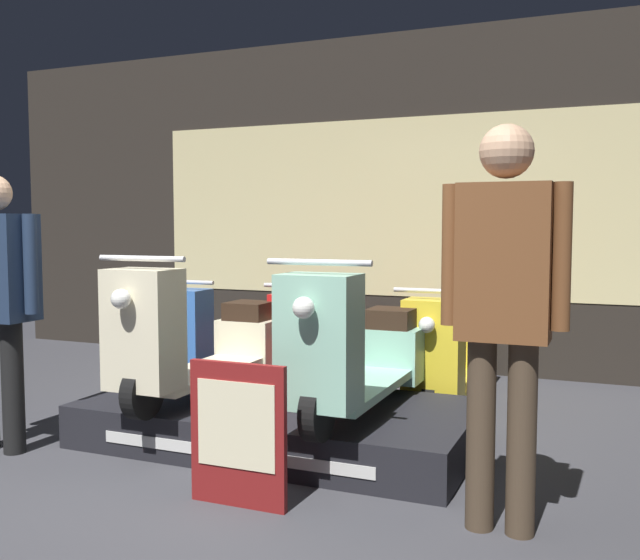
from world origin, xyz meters
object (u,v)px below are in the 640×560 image
scooter_display_left (198,342)px  scooter_display_right (357,353)px  scooter_backrow_0 (220,341)px  scooter_backrow_1 (328,348)px  person_right_browsing (504,295)px  price_sign_board (238,434)px  scooter_backrow_2 (451,357)px

scooter_display_left → scooter_display_right: 1.09m
scooter_backrow_0 → scooter_backrow_1: bearing=0.0°
scooter_backrow_0 → scooter_backrow_1: same height
person_right_browsing → price_sign_board: bearing=-170.7°
scooter_display_left → scooter_backrow_0: (-0.73, 1.50, -0.27)m
scooter_backrow_2 → price_sign_board: scooter_backrow_2 is taller
scooter_backrow_1 → price_sign_board: bearing=-78.3°
scooter_display_right → scooter_backrow_2: scooter_display_right is taller
scooter_display_left → scooter_backrow_0: scooter_display_left is taller
person_right_browsing → scooter_backrow_0: bearing=141.2°
scooter_backrow_2 → person_right_browsing: person_right_browsing is taller
scooter_display_left → scooter_backrow_1: 1.56m
scooter_display_right → person_right_browsing: (0.95, -0.72, 0.45)m
scooter_display_left → person_right_browsing: size_ratio=0.94×
scooter_display_left → scooter_backrow_1: bearing=78.7°
person_right_browsing → price_sign_board: 1.44m
scooter_display_right → scooter_backrow_0: scooter_display_right is taller
scooter_backrow_0 → scooter_display_left: bearing=-64.2°
person_right_browsing → price_sign_board: size_ratio=2.55×
scooter_display_left → scooter_backrow_1: size_ratio=1.00×
scooter_backrow_1 → scooter_backrow_2: bearing=0.0°
scooter_display_left → person_right_browsing: 2.21m
scooter_backrow_0 → scooter_backrow_2: size_ratio=1.00×
scooter_backrow_1 → scooter_display_right: bearing=-62.3°
scooter_display_right → person_right_browsing: 1.27m
scooter_backrow_0 → price_sign_board: size_ratio=2.40×
scooter_display_left → scooter_backrow_2: (1.33, 1.50, -0.27)m
scooter_display_left → person_right_browsing: bearing=-19.5°
scooter_backrow_0 → scooter_backrow_2: 2.06m
scooter_display_left → scooter_display_right: (1.09, 0.00, 0.00)m
scooter_display_right → scooter_backrow_1: bearing=117.7°
scooter_display_left → price_sign_board: scooter_display_left is taller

